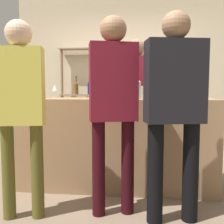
% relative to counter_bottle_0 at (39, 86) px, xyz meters
% --- Properties ---
extents(ground_plane, '(16.00, 16.00, 0.00)m').
position_rel_counter_bottle_0_xyz_m(ground_plane, '(0.90, -0.16, -1.15)').
color(ground_plane, '#7A6651').
extents(bar_counter, '(2.25, 0.57, 1.01)m').
position_rel_counter_bottle_0_xyz_m(bar_counter, '(0.90, -0.16, -0.65)').
color(bar_counter, '#997551').
rests_on(bar_counter, ground_plane).
extents(back_wall, '(3.85, 0.12, 2.80)m').
position_rel_counter_bottle_0_xyz_m(back_wall, '(0.90, 1.73, 0.25)').
color(back_wall, beige).
rests_on(back_wall, ground_plane).
extents(back_shelf, '(2.25, 0.18, 1.82)m').
position_rel_counter_bottle_0_xyz_m(back_shelf, '(0.91, 1.55, 0.05)').
color(back_shelf, '#897056').
rests_on(back_shelf, ground_plane).
extents(counter_bottle_0, '(0.08, 0.08, 0.36)m').
position_rel_counter_bottle_0_xyz_m(counter_bottle_0, '(0.00, 0.00, 0.00)').
color(counter_bottle_0, brown).
rests_on(counter_bottle_0, bar_counter).
extents(counter_bottle_1, '(0.08, 0.08, 0.36)m').
position_rel_counter_bottle_0_xyz_m(counter_bottle_1, '(0.70, -0.00, -0.00)').
color(counter_bottle_1, '#0F1956').
rests_on(counter_bottle_1, bar_counter).
extents(counter_bottle_2, '(0.07, 0.07, 0.30)m').
position_rel_counter_bottle_0_xyz_m(counter_bottle_2, '(1.18, -0.23, -0.03)').
color(counter_bottle_2, silver).
rests_on(counter_bottle_2, bar_counter).
extents(wine_glass, '(0.07, 0.07, 0.16)m').
position_rel_counter_bottle_0_xyz_m(wine_glass, '(0.19, 0.00, -0.03)').
color(wine_glass, silver).
rests_on(wine_glass, bar_counter).
extents(cork_jar, '(0.11, 0.11, 0.14)m').
position_rel_counter_bottle_0_xyz_m(cork_jar, '(1.20, -0.04, -0.08)').
color(cork_jar, silver).
rests_on(cork_jar, bar_counter).
extents(customer_left, '(0.41, 0.23, 1.68)m').
position_rel_counter_bottle_0_xyz_m(customer_left, '(0.22, -0.96, -0.14)').
color(customer_left, brown).
rests_on(customer_left, ground_plane).
extents(customer_right, '(0.51, 0.30, 1.73)m').
position_rel_counter_bottle_0_xyz_m(customer_right, '(1.49, -0.88, -0.14)').
color(customer_right, black).
rests_on(customer_right, ground_plane).
extents(server_behind_counter, '(0.42, 0.24, 1.81)m').
position_rel_counter_bottle_0_xyz_m(server_behind_counter, '(1.14, 0.75, -0.06)').
color(server_behind_counter, black).
rests_on(server_behind_counter, ground_plane).
extents(customer_center, '(0.44, 0.28, 1.73)m').
position_rel_counter_bottle_0_xyz_m(customer_center, '(0.98, -0.81, -0.12)').
color(customer_center, black).
rests_on(customer_center, ground_plane).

